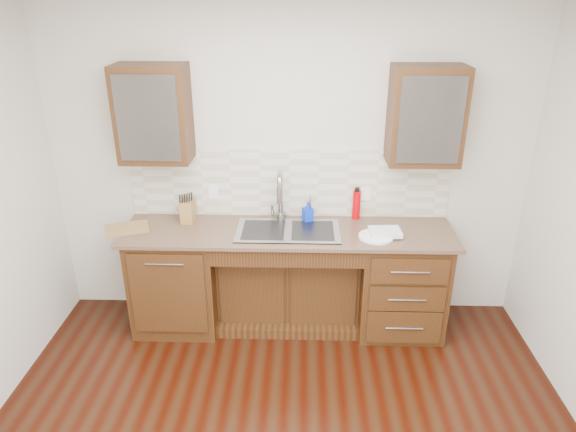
{
  "coord_description": "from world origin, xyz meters",
  "views": [
    {
      "loc": [
        0.11,
        -2.35,
        2.7
      ],
      "look_at": [
        0.0,
        1.4,
        1.05
      ],
      "focal_mm": 32.0,
      "sensor_mm": 36.0,
      "label": 1
    }
  ],
  "objects_px": {
    "soap_bottle": "(308,212)",
    "knife_block": "(188,211)",
    "plate": "(376,237)",
    "water_bottle": "(356,205)",
    "cutting_board": "(127,228)"
  },
  "relations": [
    {
      "from": "soap_bottle",
      "to": "knife_block",
      "type": "relative_size",
      "value": 0.94
    },
    {
      "from": "soap_bottle",
      "to": "plate",
      "type": "distance_m",
      "value": 0.62
    },
    {
      "from": "soap_bottle",
      "to": "knife_block",
      "type": "height_order",
      "value": "knife_block"
    },
    {
      "from": "soap_bottle",
      "to": "cutting_board",
      "type": "height_order",
      "value": "soap_bottle"
    },
    {
      "from": "plate",
      "to": "knife_block",
      "type": "height_order",
      "value": "knife_block"
    },
    {
      "from": "soap_bottle",
      "to": "plate",
      "type": "bearing_deg",
      "value": -51.82
    },
    {
      "from": "knife_block",
      "to": "cutting_board",
      "type": "bearing_deg",
      "value": -157.1
    },
    {
      "from": "plate",
      "to": "knife_block",
      "type": "relative_size",
      "value": 1.47
    },
    {
      "from": "soap_bottle",
      "to": "water_bottle",
      "type": "distance_m",
      "value": 0.42
    },
    {
      "from": "knife_block",
      "to": "cutting_board",
      "type": "relative_size",
      "value": 0.54
    },
    {
      "from": "soap_bottle",
      "to": "plate",
      "type": "height_order",
      "value": "soap_bottle"
    },
    {
      "from": "knife_block",
      "to": "cutting_board",
      "type": "height_order",
      "value": "knife_block"
    },
    {
      "from": "knife_block",
      "to": "cutting_board",
      "type": "xyz_separation_m",
      "value": [
        -0.47,
        -0.18,
        -0.09
      ]
    },
    {
      "from": "water_bottle",
      "to": "knife_block",
      "type": "bearing_deg",
      "value": -176.25
    },
    {
      "from": "water_bottle",
      "to": "plate",
      "type": "xyz_separation_m",
      "value": [
        0.13,
        -0.37,
        -0.12
      ]
    }
  ]
}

